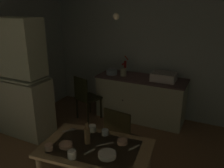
# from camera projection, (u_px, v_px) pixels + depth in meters

# --- Properties ---
(ground_plane) EXTENTS (4.83, 4.83, 0.00)m
(ground_plane) POSITION_uv_depth(u_px,v_px,m) (99.00, 155.00, 3.56)
(ground_plane) COLOR #8A6647
(wall_back) EXTENTS (3.93, 0.10, 2.35)m
(wall_back) POSITION_uv_depth(u_px,v_px,m) (141.00, 57.00, 4.74)
(wall_back) COLOR silver
(wall_back) RESTS_ON ground
(hutch_cabinet) EXTENTS (0.87, 0.50, 2.01)m
(hutch_cabinet) POSITION_uv_depth(u_px,v_px,m) (23.00, 83.00, 3.89)
(hutch_cabinet) COLOR beige
(hutch_cabinet) RESTS_ON ground
(counter_cabinet) EXTENTS (1.72, 0.64, 0.86)m
(counter_cabinet) POSITION_uv_depth(u_px,v_px,m) (141.00, 98.00, 4.60)
(counter_cabinet) COLOR beige
(counter_cabinet) RESTS_ON ground
(sink_basin) EXTENTS (0.44, 0.34, 0.15)m
(sink_basin) POSITION_uv_depth(u_px,v_px,m) (164.00, 77.00, 4.26)
(sink_basin) COLOR silver
(sink_basin) RESTS_ON counter_cabinet
(hand_pump) EXTENTS (0.05, 0.27, 0.39)m
(hand_pump) POSITION_uv_depth(u_px,v_px,m) (125.00, 66.00, 4.60)
(hand_pump) COLOR #B21E19
(hand_pump) RESTS_ON counter_cabinet
(mixing_bowl_counter) EXTENTS (0.22, 0.22, 0.10)m
(mixing_bowl_counter) POSITION_uv_depth(u_px,v_px,m) (112.00, 72.00, 4.66)
(mixing_bowl_counter) COLOR #9EB2C6
(mixing_bowl_counter) RESTS_ON counter_cabinet
(stoneware_crock) EXTENTS (0.12, 0.12, 0.15)m
(stoneware_crock) POSITION_uv_depth(u_px,v_px,m) (123.00, 72.00, 4.56)
(stoneware_crock) COLOR beige
(stoneware_crock) RESTS_ON counter_cabinet
(dining_table) EXTENTS (1.26, 0.86, 0.73)m
(dining_table) POSITION_uv_depth(u_px,v_px,m) (96.00, 154.00, 2.54)
(dining_table) COLOR #A0845C
(dining_table) RESTS_ON ground
(chair_far_side) EXTENTS (0.45, 0.45, 0.96)m
(chair_far_side) POSITION_uv_depth(u_px,v_px,m) (121.00, 139.00, 3.07)
(chair_far_side) COLOR #352A1B
(chair_far_side) RESTS_ON ground
(chair_by_counter) EXTENTS (0.51, 0.51, 0.90)m
(chair_by_counter) POSITION_uv_depth(u_px,v_px,m) (86.00, 97.00, 4.53)
(chair_by_counter) COLOR #2F2C15
(chair_by_counter) RESTS_ON ground
(serving_bowl_wide) EXTENTS (0.11, 0.11, 0.04)m
(serving_bowl_wide) POSITION_uv_depth(u_px,v_px,m) (122.00, 142.00, 2.57)
(serving_bowl_wide) COLOR tan
(serving_bowl_wide) RESTS_ON dining_table
(soup_bowl_small) EXTENTS (0.14, 0.14, 0.03)m
(soup_bowl_small) POSITION_uv_depth(u_px,v_px,m) (66.00, 145.00, 2.52)
(soup_bowl_small) COLOR tan
(soup_bowl_small) RESTS_ON dining_table
(sauce_dish) EXTENTS (0.18, 0.18, 0.04)m
(sauce_dish) POSITION_uv_depth(u_px,v_px,m) (107.00, 155.00, 2.35)
(sauce_dish) COLOR white
(sauce_dish) RESTS_ON dining_table
(mug_dark) EXTENTS (0.08, 0.08, 0.08)m
(mug_dark) POSITION_uv_depth(u_px,v_px,m) (92.00, 128.00, 2.81)
(mug_dark) COLOR white
(mug_dark) RESTS_ON dining_table
(teacup_cream) EXTENTS (0.09, 0.09, 0.06)m
(teacup_cream) POSITION_uv_depth(u_px,v_px,m) (49.00, 147.00, 2.45)
(teacup_cream) COLOR tan
(teacup_cream) RESTS_ON dining_table
(teacup_mint) EXTENTS (0.08, 0.08, 0.07)m
(teacup_mint) POSITION_uv_depth(u_px,v_px,m) (105.00, 132.00, 2.73)
(teacup_mint) COLOR #9EB2C6
(teacup_mint) RESTS_ON dining_table
(mug_tall) EXTENTS (0.09, 0.09, 0.09)m
(mug_tall) POSITION_uv_depth(u_px,v_px,m) (72.00, 154.00, 2.32)
(mug_tall) COLOR white
(mug_tall) RESTS_ON dining_table
(glass_bottle) EXTENTS (0.06, 0.06, 0.26)m
(glass_bottle) POSITION_uv_depth(u_px,v_px,m) (87.00, 135.00, 2.55)
(glass_bottle) COLOR olive
(glass_bottle) RESTS_ON dining_table
(table_knife) EXTENTS (0.15, 0.15, 0.00)m
(table_knife) POSITION_uv_depth(u_px,v_px,m) (105.00, 144.00, 2.56)
(table_knife) COLOR silver
(table_knife) RESTS_ON dining_table
(teaspoon_near_bowl) EXTENTS (0.08, 0.15, 0.00)m
(teaspoon_near_bowl) POSITION_uv_depth(u_px,v_px,m) (134.00, 148.00, 2.50)
(teaspoon_near_bowl) COLOR beige
(teaspoon_near_bowl) RESTS_ON dining_table
(teaspoon_by_cup) EXTENTS (0.11, 0.13, 0.00)m
(teaspoon_by_cup) POSITION_uv_depth(u_px,v_px,m) (68.00, 130.00, 2.83)
(teaspoon_by_cup) COLOR beige
(teaspoon_by_cup) RESTS_ON dining_table
(serving_spoon) EXTENTS (0.06, 0.13, 0.00)m
(serving_spoon) POSITION_uv_depth(u_px,v_px,m) (89.00, 151.00, 2.43)
(serving_spoon) COLOR beige
(serving_spoon) RESTS_ON dining_table
(pendant_bulb) EXTENTS (0.08, 0.08, 0.08)m
(pendant_bulb) POSITION_uv_depth(u_px,v_px,m) (116.00, 16.00, 2.90)
(pendant_bulb) COLOR #F9EFCC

